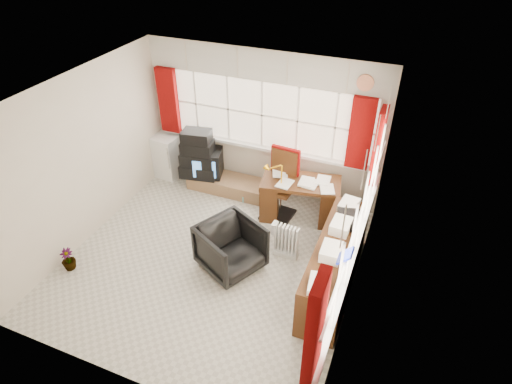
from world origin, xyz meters
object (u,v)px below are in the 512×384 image
task_chair (282,181)px  radiator (286,244)px  credenza (335,264)px  office_chair (231,248)px  desk (300,197)px  crt_tv (207,162)px  desk_lamp (282,171)px  tv_bench (228,184)px  mini_fridge (168,155)px

task_chair → radiator: (0.42, -0.96, -0.40)m
task_chair → credenza: task_chair is taller
task_chair → office_chair: size_ratio=1.47×
desk → task_chair: bearing=175.7°
desk → crt_tv: bearing=171.5°
desk_lamp → radiator: desk_lamp is taller
tv_bench → radiator: bearing=-38.6°
tv_bench → office_chair: bearing=-63.3°
task_chair → tv_bench: (-1.09, 0.25, -0.49)m
radiator → credenza: bearing=-22.3°
desk_lamp → mini_fridge: bearing=166.8°
task_chair → crt_tv: task_chair is taller
radiator → desk: bearing=95.7°
credenza → crt_tv: bearing=150.3°
desk_lamp → mini_fridge: 2.54m
task_chair → tv_bench: 1.22m
radiator → mini_fridge: bearing=155.0°
desk → credenza: size_ratio=0.66×
office_chair → credenza: (1.41, 0.20, 0.03)m
desk → office_chair: size_ratio=1.66×
tv_bench → crt_tv: 0.53m
desk → office_chair: (-0.55, -1.45, -0.03)m
task_chair → tv_bench: task_chair is taller
credenza → task_chair: bearing=133.0°
credenza → desk: bearing=124.6°
mini_fridge → office_chair: bearing=-40.4°
credenza → radiator: bearing=157.7°
task_chair → mini_fridge: size_ratio=1.45×
task_chair → mini_fridge: task_chair is taller
desk_lamp → radiator: bearing=-64.1°
desk → tv_bench: (-1.42, 0.27, -0.27)m
office_chair → mini_fridge: size_ratio=0.99×
tv_bench → mini_fridge: size_ratio=1.75×
desk_lamp → tv_bench: bearing=157.2°
mini_fridge → tv_bench: bearing=-3.7°
task_chair → desk_lamp: bearing=-74.2°
task_chair → crt_tv: 1.50m
radiator → credenza: credenza is taller
desk_lamp → radiator: size_ratio=0.70×
tv_bench → crt_tv: bearing=-179.9°
desk → task_chair: (-0.32, 0.02, 0.22)m
office_chair → crt_tv: crt_tv is taller
desk → mini_fridge: (-2.67, 0.35, 0.01)m
radiator → tv_bench: 1.93m
desk → office_chair: 1.56m
credenza → crt_tv: credenza is taller
desk → desk_lamp: desk_lamp is taller
radiator → tv_bench: (-1.51, 1.20, -0.09)m
desk → credenza: (0.86, -1.25, -0.00)m
desk_lamp → mini_fridge: (-2.41, 0.57, -0.57)m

